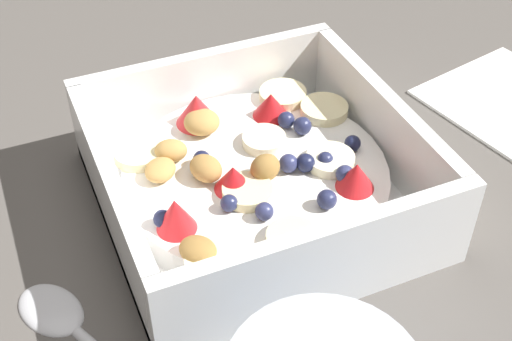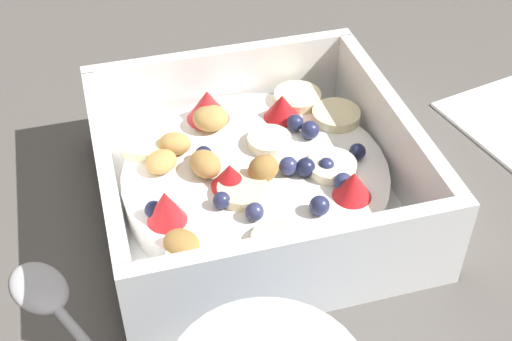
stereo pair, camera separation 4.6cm
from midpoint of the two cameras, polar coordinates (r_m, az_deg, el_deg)
ground_plane at (r=0.48m, az=2.08°, el=-2.87°), size 2.40×2.40×0.00m
fruit_bowl at (r=0.47m, az=2.72°, el=-0.78°), size 0.20×0.20×0.07m
spoon at (r=0.43m, az=-12.71°, el=-11.16°), size 0.09×0.16×0.01m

